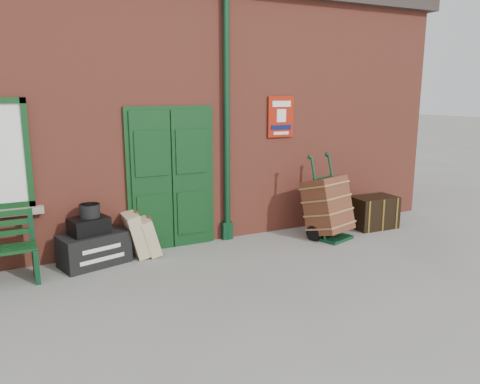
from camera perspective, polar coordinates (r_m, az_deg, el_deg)
ground at (r=6.58m, az=-1.55°, el=-9.94°), size 80.00×80.00×0.00m
station_building at (r=9.40m, az=-10.67°, el=10.02°), size 10.30×4.30×4.36m
houdini_trunk at (r=7.16m, az=-17.36°, el=-6.63°), size 1.05×0.76×0.47m
strongbox at (r=7.05m, az=-17.94°, el=-3.93°), size 0.60×0.51×0.24m
hatbox at (r=7.03m, az=-17.84°, el=-2.17°), size 0.35×0.35×0.19m
suitcase_back at (r=7.30m, az=-12.58°, el=-5.09°), size 0.35×0.48×0.70m
suitcase_front at (r=7.32m, az=-11.13°, el=-5.36°), size 0.32×0.44×0.60m
porter_trolley at (r=8.14m, az=10.64°, el=-1.79°), size 0.87×0.91×1.41m
dark_trunk at (r=9.01m, az=15.95°, el=-2.36°), size 0.83×0.56×0.59m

